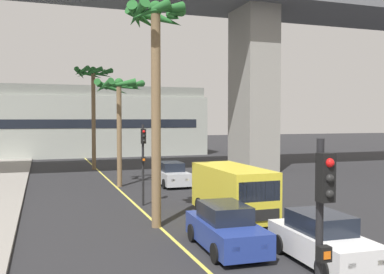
% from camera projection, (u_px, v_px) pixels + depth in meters
% --- Properties ---
extents(lane_stripe_center, '(0.14, 56.00, 0.01)m').
position_uv_depth(lane_stripe_center, '(132.00, 202.00, 23.75)').
color(lane_stripe_center, '#DBCC4C').
rests_on(lane_stripe_center, ground).
extents(pier_building_backdrop, '(29.60, 8.04, 8.28)m').
position_uv_depth(pier_building_backdrop, '(81.00, 122.00, 53.04)').
color(pier_building_backdrop, '#ADB2A8').
rests_on(pier_building_backdrop, ground).
extents(car_queue_front, '(1.88, 4.13, 1.56)m').
position_uv_depth(car_queue_front, '(171.00, 175.00, 29.51)').
color(car_queue_front, '#B7BABF').
rests_on(car_queue_front, ground).
extents(car_queue_second, '(1.95, 4.16, 1.56)m').
position_uv_depth(car_queue_second, '(322.00, 240.00, 13.65)').
color(car_queue_second, white).
rests_on(car_queue_second, ground).
extents(car_queue_third, '(1.96, 4.16, 1.56)m').
position_uv_depth(car_queue_third, '(226.00, 229.00, 15.09)').
color(car_queue_third, navy).
rests_on(car_queue_third, ground).
extents(delivery_van, '(2.17, 5.25, 2.36)m').
position_uv_depth(delivery_van, '(232.00, 191.00, 19.50)').
color(delivery_van, yellow).
rests_on(delivery_van, ground).
extents(traffic_light_median_near, '(0.24, 0.37, 4.20)m').
position_uv_depth(traffic_light_median_near, '(322.00, 233.00, 6.88)').
color(traffic_light_median_near, black).
rests_on(traffic_light_median_near, ground).
extents(traffic_light_median_far, '(0.24, 0.37, 4.20)m').
position_uv_depth(traffic_light_median_far, '(143.00, 153.00, 22.52)').
color(traffic_light_median_far, black).
rests_on(traffic_light_median_far, ground).
extents(palm_tree_near_median, '(3.40, 3.46, 7.14)m').
position_uv_depth(palm_tree_near_median, '(119.00, 95.00, 28.71)').
color(palm_tree_near_median, brown).
rests_on(palm_tree_near_median, ground).
extents(palm_tree_mid_median, '(2.59, 2.59, 9.28)m').
position_uv_depth(palm_tree_mid_median, '(156.00, 48.00, 17.87)').
color(palm_tree_mid_median, brown).
rests_on(palm_tree_mid_median, ground).
extents(palm_tree_far_median, '(3.47, 3.57, 9.04)m').
position_uv_depth(palm_tree_far_median, '(93.00, 85.00, 38.36)').
color(palm_tree_far_median, brown).
rests_on(palm_tree_far_median, ground).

